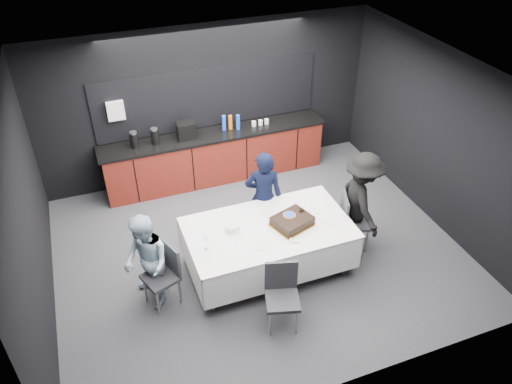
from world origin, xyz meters
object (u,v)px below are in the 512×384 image
at_px(chair_near, 282,291).
at_px(plate_stack, 232,227).
at_px(party_table, 268,235).
at_px(chair_right, 351,218).
at_px(cake_assembly, 292,221).
at_px(chair_left, 165,270).
at_px(champagne_flute, 206,240).
at_px(person_right, 361,201).
at_px(person_left, 147,263).
at_px(person_center, 263,197).

bearing_deg(chair_near, plate_stack, 105.43).
height_order(party_table, chair_right, chair_right).
distance_m(cake_assembly, chair_left, 1.87).
height_order(champagne_flute, chair_right, champagne_flute).
bearing_deg(plate_stack, chair_near, -74.57).
distance_m(chair_left, chair_right, 2.87).
xyz_separation_m(party_table, champagne_flute, (-0.94, -0.14, 0.30)).
bearing_deg(chair_right, champagne_flute, -175.63).
relative_size(party_table, person_right, 1.46).
relative_size(chair_left, person_left, 0.65).
xyz_separation_m(chair_near, person_right, (1.72, 1.03, 0.26)).
xyz_separation_m(person_center, person_left, (-1.92, -0.73, -0.07)).
height_order(champagne_flute, person_right, person_right).
bearing_deg(person_center, chair_left, 43.67).
bearing_deg(cake_assembly, plate_stack, 167.57).
bearing_deg(champagne_flute, cake_assembly, 3.20).
bearing_deg(person_left, party_table, 76.98).
distance_m(plate_stack, chair_left, 1.07).
relative_size(chair_left, chair_right, 1.00).
bearing_deg(cake_assembly, person_center, 99.95).
bearing_deg(person_right, champagne_flute, 102.12).
bearing_deg(person_right, chair_right, 108.88).
xyz_separation_m(chair_near, person_center, (0.40, 1.66, 0.24)).
bearing_deg(person_center, chair_right, 169.79).
height_order(champagne_flute, person_left, person_left).
xyz_separation_m(plate_stack, person_right, (2.01, -0.04, -0.04)).
bearing_deg(plate_stack, person_left, -172.98).
distance_m(cake_assembly, chair_right, 1.08).
distance_m(cake_assembly, champagne_flute, 1.28).
xyz_separation_m(chair_right, person_right, (0.16, 0.03, 0.26)).
bearing_deg(champagne_flute, chair_near, -47.89).
height_order(party_table, champagne_flute, champagne_flute).
distance_m(cake_assembly, plate_stack, 0.85).
bearing_deg(chair_near, cake_assembly, 59.38).
distance_m(chair_near, person_center, 1.72).
bearing_deg(chair_near, party_table, 78.23).
distance_m(party_table, chair_near, 0.99).
bearing_deg(person_right, plate_stack, 96.01).
bearing_deg(person_center, chair_near, 95.91).
height_order(party_table, cake_assembly, cake_assembly).
height_order(plate_stack, person_center, person_center).
bearing_deg(chair_near, person_left, 148.80).
distance_m(party_table, person_left, 1.73).
bearing_deg(cake_assembly, chair_right, 5.81).
bearing_deg(plate_stack, chair_left, -169.29).
bearing_deg(champagne_flute, person_center, 36.20).
height_order(cake_assembly, chair_left, cake_assembly).
height_order(chair_near, person_left, person_left).
distance_m(chair_left, person_left, 0.28).
xyz_separation_m(champagne_flute, person_center, (1.14, 0.83, -0.16)).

